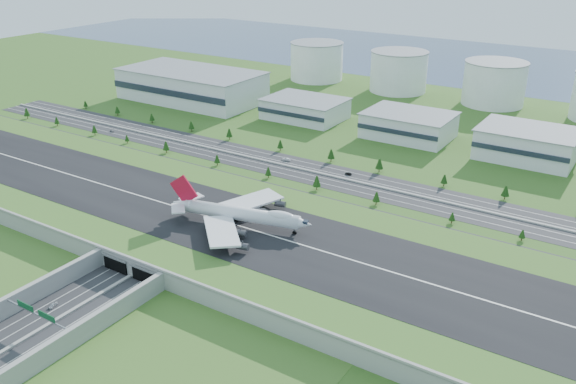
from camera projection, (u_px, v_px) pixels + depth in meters
The scene contains 20 objects.
ground at pixel (207, 231), 295.56m from camera, with size 1200.00×1200.00×0.00m, color #2B5119.
airfield_deck at pixel (207, 224), 293.86m from camera, with size 520.00×100.00×9.20m.
underpass_road at pixel (28, 329), 217.47m from camera, with size 38.80×120.40×8.00m.
sign_gantry_near at pixel (37, 315), 219.45m from camera, with size 38.70×0.70×9.80m.
north_expressway at pixel (308, 171), 368.86m from camera, with size 560.00×36.00×0.12m, color #28282B.
tree_row at pixel (319, 165), 364.82m from camera, with size 502.43×48.73×8.48m.
hangar_west at pixel (192, 86), 517.88m from camera, with size 120.00×60.00×25.00m, color silver.
hangar_mid_a at pixel (305, 109), 469.04m from camera, with size 58.00×42.00×15.00m, color silver.
hangar_mid_b at pixel (409, 125), 426.40m from camera, with size 58.00×42.00×17.00m, color silver.
hangar_mid_c at pixel (527, 144), 386.24m from camera, with size 58.00×42.00×19.00m, color silver.
fuel_tank_a at pixel (317, 61), 587.51m from camera, with size 50.00×50.00×35.00m, color silver.
fuel_tank_b at pixel (399, 72), 545.26m from camera, with size 50.00×50.00×35.00m, color silver.
fuel_tank_c at pixel (494, 84), 503.01m from camera, with size 50.00×50.00×35.00m, color silver.
bay_water at pixel (489, 63), 665.99m from camera, with size 1200.00×260.00×0.06m, color #384B6C.
boeing_747 at pixel (240, 214), 280.78m from camera, with size 69.49×64.95×21.82m.
car_0 at pixel (53, 305), 235.87m from camera, with size 1.76×4.39×1.49m, color silver.
car_2 at pixel (108, 307), 234.79m from camera, with size 2.67×5.79×1.61m, color #0B1B38.
car_4 at pixel (112, 131), 439.64m from camera, with size 1.59×3.96×1.35m, color #56565B.
car_5 at pixel (348, 174), 362.95m from camera, with size 1.45×4.14×1.37m, color black.
car_7 at pixel (286, 159), 385.31m from camera, with size 2.41×5.93×1.72m, color white.
Camera 1 is at (175.83, -200.49, 134.73)m, focal length 38.00 mm.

